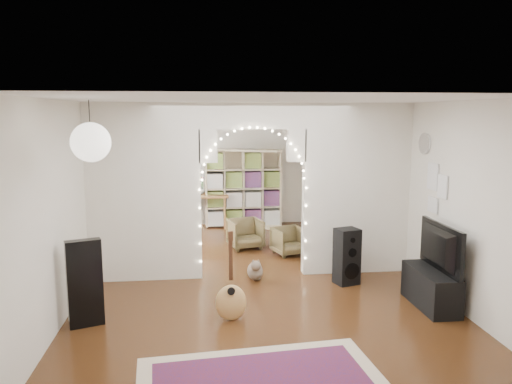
{
  "coord_description": "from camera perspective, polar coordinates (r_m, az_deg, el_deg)",
  "views": [
    {
      "loc": [
        -0.82,
        -7.59,
        2.54
      ],
      "look_at": [
        0.09,
        0.3,
        1.28
      ],
      "focal_mm": 35.0,
      "sensor_mm": 36.0,
      "label": 1
    }
  ],
  "objects": [
    {
      "name": "dining_chair_right",
      "position": [
        9.1,
        3.81,
        -5.6
      ],
      "size": [
        0.67,
        0.68,
        0.5
      ],
      "primitive_type": "imported",
      "rotation": [
        0.0,
        0.0,
        0.31
      ],
      "color": "brown",
      "rests_on": "floor"
    },
    {
      "name": "paper_lantern",
      "position": [
        5.31,
        -18.36,
        5.42
      ],
      "size": [
        0.4,
        0.4,
        0.4
      ],
      "primitive_type": "sphere",
      "color": "white",
      "rests_on": "ceiling"
    },
    {
      "name": "wall_back",
      "position": [
        11.43,
        -2.42,
        3.02
      ],
      "size": [
        5.0,
        0.02,
        2.7
      ],
      "primitive_type": "cube",
      "color": "silver",
      "rests_on": "floor"
    },
    {
      "name": "flower_vase",
      "position": [
        11.22,
        -6.35,
        0.28
      ],
      "size": [
        0.18,
        0.18,
        0.19
      ],
      "primitive_type": "imported",
      "rotation": [
        0.0,
        0.0,
        0.01
      ],
      "color": "silver",
      "rests_on": "dining_table"
    },
    {
      "name": "bookcase",
      "position": [
        11.26,
        -1.48,
        0.48
      ],
      "size": [
        1.73,
        1.08,
        1.74
      ],
      "primitive_type": "cube",
      "rotation": [
        0.0,
        0.0,
        -0.42
      ],
      "color": "beige",
      "rests_on": "floor"
    },
    {
      "name": "fairy_lights",
      "position": [
        7.57,
        -0.29,
        1.49
      ],
      "size": [
        1.64,
        0.04,
        1.6
      ],
      "primitive_type": null,
      "color": "#FFEABF",
      "rests_on": "divider_wall"
    },
    {
      "name": "ceiling_fan",
      "position": [
        9.63,
        -1.69,
        8.16
      ],
      "size": [
        1.1,
        1.1,
        0.3
      ],
      "primitive_type": null,
      "color": "gold",
      "rests_on": "ceiling"
    },
    {
      "name": "media_console",
      "position": [
        7.1,
        19.36,
        -10.35
      ],
      "size": [
        0.41,
        1.0,
        0.5
      ],
      "primitive_type": "cube",
      "rotation": [
        0.0,
        0.0,
        0.01
      ],
      "color": "black",
      "rests_on": "floor"
    },
    {
      "name": "wall_clock",
      "position": [
        7.74,
        18.76,
        5.27
      ],
      "size": [
        0.03,
        0.31,
        0.31
      ],
      "primitive_type": "cylinder",
      "rotation": [
        0.0,
        1.57,
        0.0
      ],
      "color": "white",
      "rests_on": "wall_right"
    },
    {
      "name": "ceiling",
      "position": [
        7.64,
        -0.4,
        10.2
      ],
      "size": [
        5.0,
        7.5,
        0.02
      ],
      "primitive_type": "cube",
      "color": "white",
      "rests_on": "wall_back"
    },
    {
      "name": "tv",
      "position": [
        6.94,
        19.6,
        -5.98
      ],
      "size": [
        0.15,
        1.08,
        0.62
      ],
      "primitive_type": "imported",
      "rotation": [
        0.0,
        0.0,
        1.58
      ],
      "color": "black",
      "rests_on": "media_console"
    },
    {
      "name": "dining_chair_left",
      "position": [
        9.5,
        -1.22,
        -4.77
      ],
      "size": [
        0.72,
        0.73,
        0.56
      ],
      "primitive_type": "imported",
      "rotation": [
        0.0,
        0.0,
        0.24
      ],
      "color": "brown",
      "rests_on": "floor"
    },
    {
      "name": "picture_frames",
      "position": [
        7.45,
        19.83,
        0.44
      ],
      "size": [
        0.02,
        0.5,
        0.7
      ],
      "primitive_type": null,
      "color": "white",
      "rests_on": "wall_right"
    },
    {
      "name": "divider_wall",
      "position": [
        7.72,
        -0.39,
        0.69
      ],
      "size": [
        5.0,
        0.2,
        2.7
      ],
      "color": "silver",
      "rests_on": "floor"
    },
    {
      "name": "dining_table",
      "position": [
        11.25,
        -6.33,
        -0.57
      ],
      "size": [
        1.21,
        0.81,
        0.76
      ],
      "rotation": [
        0.0,
        0.0,
        0.01
      ],
      "color": "brown",
      "rests_on": "floor"
    },
    {
      "name": "wall_right",
      "position": [
        8.37,
        16.88,
        0.44
      ],
      "size": [
        0.02,
        7.5,
        2.7
      ],
      "primitive_type": "cube",
      "color": "silver",
      "rests_on": "floor"
    },
    {
      "name": "acoustic_guitar",
      "position": [
        6.23,
        -2.89,
        -10.91
      ],
      "size": [
        0.41,
        0.22,
        0.96
      ],
      "rotation": [
        0.0,
        0.0,
        0.24
      ],
      "color": "tan",
      "rests_on": "floor"
    },
    {
      "name": "window",
      "position": [
        9.59,
        -16.44,
        2.41
      ],
      "size": [
        0.04,
        1.2,
        1.4
      ],
      "primitive_type": "cube",
      "color": "white",
      "rests_on": "wall_left"
    },
    {
      "name": "guitar_case",
      "position": [
        6.38,
        -18.97,
        -9.84
      ],
      "size": [
        0.43,
        0.27,
        1.06
      ],
      "primitive_type": "cube",
      "rotation": [
        0.0,
        0.0,
        0.35
      ],
      "color": "black",
      "rests_on": "floor"
    },
    {
      "name": "tabby_cat",
      "position": [
        7.75,
        -0.1,
        -8.95
      ],
      "size": [
        0.26,
        0.57,
        0.37
      ],
      "rotation": [
        0.0,
        0.0,
        -0.04
      ],
      "color": "brown",
      "rests_on": "floor"
    },
    {
      "name": "floor",
      "position": [
        8.05,
        -0.38,
        -9.4
      ],
      "size": [
        7.5,
        7.5,
        0.0
      ],
      "primitive_type": "plane",
      "color": "black",
      "rests_on": "ground"
    },
    {
      "name": "floor_speaker",
      "position": [
        7.64,
        10.35,
        -7.26
      ],
      "size": [
        0.4,
        0.37,
        0.84
      ],
      "rotation": [
        0.0,
        0.0,
        0.29
      ],
      "color": "black",
      "rests_on": "floor"
    },
    {
      "name": "wall_front",
      "position": [
        4.1,
        5.32,
        -7.89
      ],
      "size": [
        5.0,
        0.02,
        2.7
      ],
      "primitive_type": "cube",
      "color": "silver",
      "rests_on": "floor"
    },
    {
      "name": "wall_left",
      "position": [
        7.86,
        -18.81,
        -0.19
      ],
      "size": [
        0.02,
        7.5,
        2.7
      ],
      "primitive_type": "cube",
      "color": "silver",
      "rests_on": "floor"
    }
  ]
}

